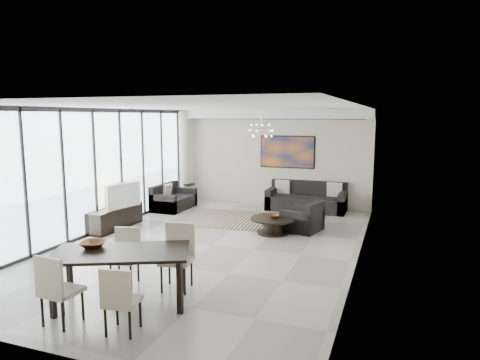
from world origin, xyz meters
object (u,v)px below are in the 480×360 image
at_px(tv_console, 115,218).
at_px(coffee_table, 273,224).
at_px(dining_table, 121,257).
at_px(sofa_main, 307,201).
at_px(television, 121,195).

bearing_deg(tv_console, coffee_table, 13.59).
relative_size(tv_console, dining_table, 0.78).
distance_m(tv_console, dining_table, 4.47).
bearing_deg(dining_table, tv_console, 127.70).
relative_size(sofa_main, television, 2.19).
height_order(sofa_main, television, television).
height_order(coffee_table, sofa_main, sofa_main).
xyz_separation_m(tv_console, dining_table, (2.72, -3.52, 0.45)).
bearing_deg(sofa_main, tv_console, -137.33).
height_order(television, dining_table, television).
height_order(sofa_main, dining_table, sofa_main).
relative_size(sofa_main, tv_console, 1.35).
bearing_deg(coffee_table, television, -166.41).
bearing_deg(coffee_table, tv_console, -166.41).
distance_m(coffee_table, tv_console, 3.84).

